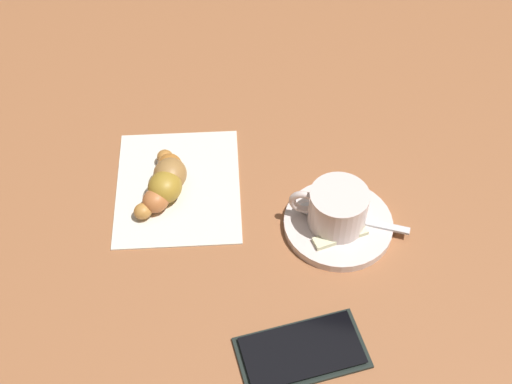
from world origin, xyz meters
The scene contains 8 objects.
ground_plane centered at (0.00, 0.00, 0.00)m, with size 1.80×1.80×0.00m, color #9C5E38.
saucer centered at (0.10, -0.02, 0.01)m, with size 0.13×0.13×0.01m, color silver.
espresso_cup centered at (0.09, -0.02, 0.04)m, with size 0.09×0.07×0.05m.
teaspoon centered at (0.09, -0.01, 0.01)m, with size 0.14×0.02×0.01m.
sugar_packet centered at (0.10, -0.04, 0.01)m, with size 0.07×0.02×0.01m, color beige.
napkin centered at (-0.11, 0.00, 0.00)m, with size 0.16×0.19×0.00m, color silver.
croissant centered at (-0.12, -0.01, 0.02)m, with size 0.06×0.12×0.04m.
cell_phone centered at (0.08, -0.20, 0.00)m, with size 0.15×0.13×0.01m.
Camera 1 is at (0.10, -0.53, 0.66)m, focal length 47.96 mm.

